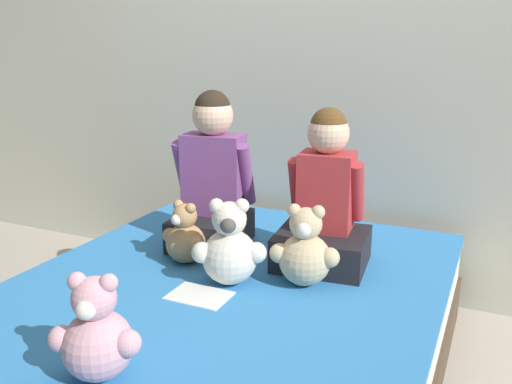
% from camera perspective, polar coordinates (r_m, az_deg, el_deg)
% --- Properties ---
extents(wall_behind_bed, '(8.00, 0.06, 2.50)m').
position_cam_1_polar(wall_behind_bed, '(2.78, 6.96, 15.22)').
color(wall_behind_bed, beige).
rests_on(wall_behind_bed, ground_plane).
extents(bed, '(1.52, 1.93, 0.41)m').
position_cam_1_polar(bed, '(2.07, -3.78, -15.22)').
color(bed, '#473828').
rests_on(bed, ground_plane).
extents(child_on_left, '(0.36, 0.36, 0.66)m').
position_cam_1_polar(child_on_left, '(2.31, -4.60, 1.22)').
color(child_on_left, black).
rests_on(child_on_left, bed).
extents(child_on_right, '(0.38, 0.35, 0.62)m').
position_cam_1_polar(child_on_right, '(2.13, 7.25, -1.27)').
color(child_on_right, black).
rests_on(child_on_right, bed).
extents(teddy_bear_held_by_left_child, '(0.21, 0.16, 0.25)m').
position_cam_1_polar(teddy_bear_held_by_left_child, '(2.17, -7.47, -4.72)').
color(teddy_bear_held_by_left_child, tan).
rests_on(teddy_bear_held_by_left_child, bed).
extents(teddy_bear_held_by_right_child, '(0.25, 0.19, 0.30)m').
position_cam_1_polar(teddy_bear_held_by_right_child, '(1.96, 5.18, -6.26)').
color(teddy_bear_held_by_right_child, '#D1B78E').
rests_on(teddy_bear_held_by_right_child, bed).
extents(teddy_bear_between_children, '(0.25, 0.20, 0.32)m').
position_cam_1_polar(teddy_bear_between_children, '(1.96, -2.80, -5.96)').
color(teddy_bear_between_children, silver).
rests_on(teddy_bear_between_children, bed).
extents(teddy_bear_at_foot_of_bed, '(0.24, 0.19, 0.30)m').
position_cam_1_polar(teddy_bear_at_foot_of_bed, '(1.50, -16.41, -14.24)').
color(teddy_bear_at_foot_of_bed, '#DBA3B2').
rests_on(teddy_bear_at_foot_of_bed, bed).
extents(sign_card, '(0.21, 0.15, 0.00)m').
position_cam_1_polar(sign_card, '(1.92, -5.98, -10.79)').
color(sign_card, white).
rests_on(sign_card, bed).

